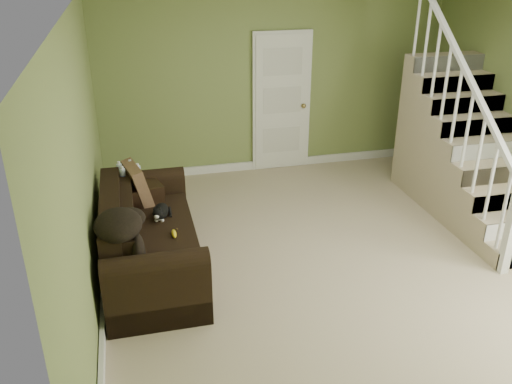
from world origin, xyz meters
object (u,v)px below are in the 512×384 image
side_table (135,208)px  cat (161,212)px  sofa (147,242)px  banana (174,234)px

side_table → cat: 0.64m
sofa → cat: (0.18, 0.21, 0.21)m
sofa → side_table: 0.77m
banana → sofa: bearing=146.1°
cat → banana: (0.09, -0.40, -0.06)m
banana → cat: bearing=103.4°
banana → side_table: bearing=111.2°
side_table → cat: side_table is taller
side_table → cat: size_ratio=2.10×
side_table → sofa: bearing=-83.1°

